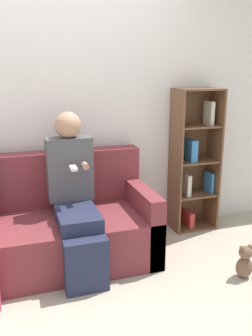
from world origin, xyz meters
The scene contains 6 objects.
ground_plane centered at (0.00, 0.00, 0.00)m, with size 14.00×14.00×0.00m, color #B2A893.
back_wall centered at (0.00, 0.94, 1.27)m, with size 10.00×0.06×2.55m.
couch centered at (-0.16, 0.52, 0.30)m, with size 1.93×0.81×0.89m.
adult_seated centered at (0.15, 0.40, 0.65)m, with size 0.38×0.76×1.26m.
bookshelf centered at (1.42, 0.79, 0.70)m, with size 0.45×0.29×1.42m.
teddy_bear centered at (1.36, -0.21, 0.13)m, with size 0.14×0.11×0.28m.
Camera 1 is at (-0.30, -2.28, 1.58)m, focal length 38.00 mm.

